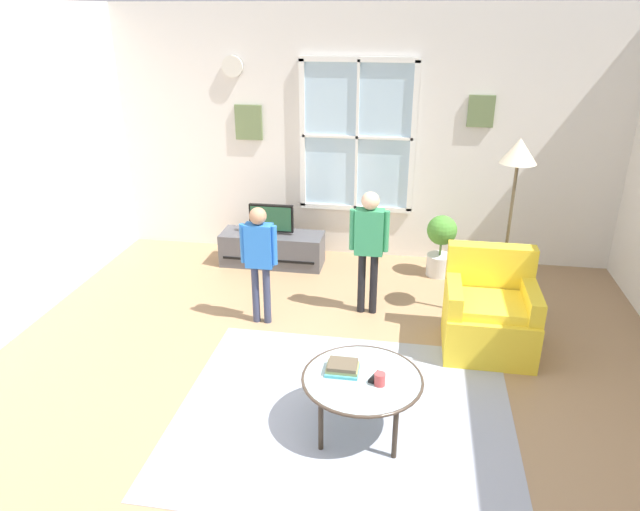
{
  "coord_description": "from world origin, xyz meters",
  "views": [
    {
      "loc": [
        0.62,
        -3.46,
        2.77
      ],
      "look_at": [
        -0.04,
        0.5,
        1.07
      ],
      "focal_mm": 32.58,
      "sensor_mm": 36.0,
      "label": 1
    }
  ],
  "objects_px": {
    "tv_stand": "(272,249)",
    "cup": "(380,379)",
    "person_green_shirt": "(369,239)",
    "floor_lamp": "(517,170)",
    "person_blue_shirt": "(259,252)",
    "coffee_table": "(362,381)",
    "remote_near_books": "(375,377)",
    "potted_plant_by_window": "(441,243)",
    "television": "(271,219)",
    "armchair": "(489,314)",
    "book_stack": "(343,368)"
  },
  "relations": [
    {
      "from": "television",
      "to": "coffee_table",
      "type": "xyz_separation_m",
      "value": [
        1.32,
        -2.75,
        -0.15
      ]
    },
    {
      "from": "coffee_table",
      "to": "person_blue_shirt",
      "type": "distance_m",
      "value": 1.8
    },
    {
      "from": "tv_stand",
      "to": "television",
      "type": "bearing_deg",
      "value": -90.0
    },
    {
      "from": "tv_stand",
      "to": "television",
      "type": "height_order",
      "value": "television"
    },
    {
      "from": "floor_lamp",
      "to": "remote_near_books",
      "type": "bearing_deg",
      "value": -120.02
    },
    {
      "from": "potted_plant_by_window",
      "to": "floor_lamp",
      "type": "height_order",
      "value": "floor_lamp"
    },
    {
      "from": "book_stack",
      "to": "remote_near_books",
      "type": "distance_m",
      "value": 0.24
    },
    {
      "from": "television",
      "to": "potted_plant_by_window",
      "type": "bearing_deg",
      "value": 0.53
    },
    {
      "from": "person_green_shirt",
      "to": "person_blue_shirt",
      "type": "height_order",
      "value": "person_green_shirt"
    },
    {
      "from": "armchair",
      "to": "coffee_table",
      "type": "relative_size",
      "value": 1.03
    },
    {
      "from": "television",
      "to": "armchair",
      "type": "xyz_separation_m",
      "value": [
        2.3,
        -1.46,
        -0.24
      ]
    },
    {
      "from": "person_green_shirt",
      "to": "floor_lamp",
      "type": "relative_size",
      "value": 0.7
    },
    {
      "from": "coffee_table",
      "to": "person_blue_shirt",
      "type": "bearing_deg",
      "value": 127.99
    },
    {
      "from": "cup",
      "to": "potted_plant_by_window",
      "type": "relative_size",
      "value": 0.13
    },
    {
      "from": "coffee_table",
      "to": "potted_plant_by_window",
      "type": "xyz_separation_m",
      "value": [
        0.6,
        2.77,
        -0.02
      ]
    },
    {
      "from": "coffee_table",
      "to": "floor_lamp",
      "type": "xyz_separation_m",
      "value": [
        1.15,
        1.84,
        1.06
      ]
    },
    {
      "from": "cup",
      "to": "person_blue_shirt",
      "type": "distance_m",
      "value": 1.91
    },
    {
      "from": "tv_stand",
      "to": "floor_lamp",
      "type": "xyz_separation_m",
      "value": [
        2.47,
        -0.91,
        1.28
      ]
    },
    {
      "from": "remote_near_books",
      "to": "person_blue_shirt",
      "type": "relative_size",
      "value": 0.12
    },
    {
      "from": "cup",
      "to": "person_green_shirt",
      "type": "relative_size",
      "value": 0.07
    },
    {
      "from": "person_blue_shirt",
      "to": "floor_lamp",
      "type": "relative_size",
      "value": 0.66
    },
    {
      "from": "remote_near_books",
      "to": "floor_lamp",
      "type": "height_order",
      "value": "floor_lamp"
    },
    {
      "from": "potted_plant_by_window",
      "to": "tv_stand",
      "type": "bearing_deg",
      "value": -179.55
    },
    {
      "from": "armchair",
      "to": "person_blue_shirt",
      "type": "bearing_deg",
      "value": 177.05
    },
    {
      "from": "television",
      "to": "tv_stand",
      "type": "bearing_deg",
      "value": 90.0
    },
    {
      "from": "coffee_table",
      "to": "book_stack",
      "type": "xyz_separation_m",
      "value": [
        -0.14,
        0.05,
        0.06
      ]
    },
    {
      "from": "television",
      "to": "remote_near_books",
      "type": "distance_m",
      "value": 3.08
    },
    {
      "from": "person_green_shirt",
      "to": "television",
      "type": "bearing_deg",
      "value": 140.47
    },
    {
      "from": "television",
      "to": "coffee_table",
      "type": "bearing_deg",
      "value": -64.38
    },
    {
      "from": "remote_near_books",
      "to": "person_blue_shirt",
      "type": "xyz_separation_m",
      "value": [
        -1.18,
        1.39,
        0.27
      ]
    },
    {
      "from": "person_green_shirt",
      "to": "potted_plant_by_window",
      "type": "distance_m",
      "value": 1.3
    },
    {
      "from": "armchair",
      "to": "cup",
      "type": "relative_size",
      "value": 9.71
    },
    {
      "from": "remote_near_books",
      "to": "potted_plant_by_window",
      "type": "relative_size",
      "value": 0.2
    },
    {
      "from": "coffee_table",
      "to": "remote_near_books",
      "type": "relative_size",
      "value": 6.04
    },
    {
      "from": "cup",
      "to": "person_blue_shirt",
      "type": "height_order",
      "value": "person_blue_shirt"
    },
    {
      "from": "remote_near_books",
      "to": "potted_plant_by_window",
      "type": "bearing_deg",
      "value": 79.4
    },
    {
      "from": "television",
      "to": "armchair",
      "type": "relative_size",
      "value": 0.59
    },
    {
      "from": "television",
      "to": "person_green_shirt",
      "type": "bearing_deg",
      "value": -39.53
    },
    {
      "from": "person_green_shirt",
      "to": "potted_plant_by_window",
      "type": "height_order",
      "value": "person_green_shirt"
    },
    {
      "from": "armchair",
      "to": "cup",
      "type": "height_order",
      "value": "armchair"
    },
    {
      "from": "tv_stand",
      "to": "cup",
      "type": "relative_size",
      "value": 13.26
    },
    {
      "from": "television",
      "to": "person_green_shirt",
      "type": "xyz_separation_m",
      "value": [
        1.2,
        -0.99,
        0.21
      ]
    },
    {
      "from": "person_green_shirt",
      "to": "floor_lamp",
      "type": "xyz_separation_m",
      "value": [
        1.26,
        0.08,
        0.7
      ]
    },
    {
      "from": "remote_near_books",
      "to": "person_blue_shirt",
      "type": "distance_m",
      "value": 1.84
    },
    {
      "from": "coffee_table",
      "to": "floor_lamp",
      "type": "bearing_deg",
      "value": 58.06
    },
    {
      "from": "book_stack",
      "to": "cup",
      "type": "height_order",
      "value": "cup"
    },
    {
      "from": "person_blue_shirt",
      "to": "coffee_table",
      "type": "bearing_deg",
      "value": -52.01
    },
    {
      "from": "person_green_shirt",
      "to": "person_blue_shirt",
      "type": "xyz_separation_m",
      "value": [
        -0.97,
        -0.36,
        -0.05
      ]
    },
    {
      "from": "television",
      "to": "person_blue_shirt",
      "type": "bearing_deg",
      "value": -80.44
    },
    {
      "from": "floor_lamp",
      "to": "television",
      "type": "bearing_deg",
      "value": 159.72
    }
  ]
}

